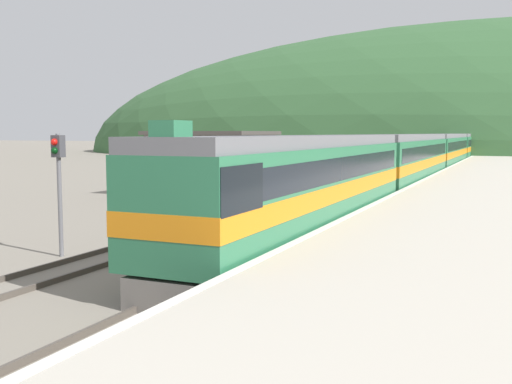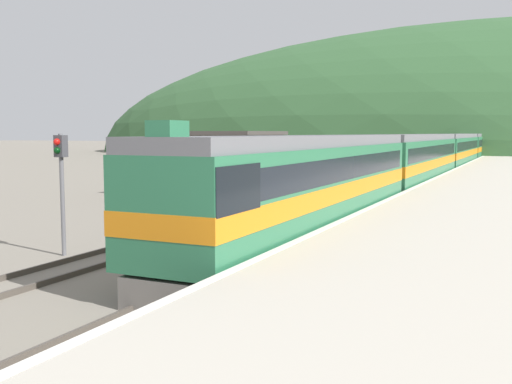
{
  "view_description": "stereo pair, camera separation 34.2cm",
  "coord_description": "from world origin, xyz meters",
  "px_view_note": "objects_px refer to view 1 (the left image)",
  "views": [
    {
      "loc": [
        7.02,
        6.78,
        4.02
      ],
      "look_at": [
        0.12,
        22.48,
        2.33
      ],
      "focal_mm": 42.0,
      "sensor_mm": 36.0,
      "label": 1
    },
    {
      "loc": [
        7.33,
        6.93,
        4.02
      ],
      "look_at": [
        0.12,
        22.48,
        2.33
      ],
      "focal_mm": 42.0,
      "sensor_mm": 36.0,
      "label": 2
    }
  ],
  "objects_px": {
    "carriage_third": "(444,151)",
    "express_train_lead_car": "(304,185)",
    "carriage_second": "(407,160)",
    "carriage_fourth": "(463,147)",
    "signal_post_siding": "(58,169)"
  },
  "relations": [
    {
      "from": "carriage_second",
      "to": "carriage_fourth",
      "type": "height_order",
      "value": "same"
    },
    {
      "from": "express_train_lead_car",
      "to": "carriage_fourth",
      "type": "relative_size",
      "value": 0.91
    },
    {
      "from": "carriage_third",
      "to": "carriage_fourth",
      "type": "relative_size",
      "value": 1.0
    },
    {
      "from": "carriage_second",
      "to": "signal_post_siding",
      "type": "xyz_separation_m",
      "value": [
        -6.55,
        -26.66,
        0.72
      ]
    },
    {
      "from": "carriage_second",
      "to": "carriage_fourth",
      "type": "distance_m",
      "value": 44.29
    },
    {
      "from": "express_train_lead_car",
      "to": "carriage_fourth",
      "type": "xyz_separation_m",
      "value": [
        0.0,
        65.71,
        -0.01
      ]
    },
    {
      "from": "carriage_third",
      "to": "carriage_fourth",
      "type": "bearing_deg",
      "value": 90.0
    },
    {
      "from": "carriage_fourth",
      "to": "signal_post_siding",
      "type": "height_order",
      "value": "signal_post_siding"
    },
    {
      "from": "express_train_lead_car",
      "to": "carriage_second",
      "type": "relative_size",
      "value": 0.91
    },
    {
      "from": "carriage_second",
      "to": "signal_post_siding",
      "type": "distance_m",
      "value": 27.46
    },
    {
      "from": "express_train_lead_car",
      "to": "carriage_third",
      "type": "height_order",
      "value": "express_train_lead_car"
    },
    {
      "from": "carriage_third",
      "to": "express_train_lead_car",
      "type": "bearing_deg",
      "value": -90.0
    },
    {
      "from": "carriage_third",
      "to": "signal_post_siding",
      "type": "distance_m",
      "value": 49.25
    },
    {
      "from": "carriage_fourth",
      "to": "signal_post_siding",
      "type": "bearing_deg",
      "value": -95.28
    },
    {
      "from": "express_train_lead_car",
      "to": "carriage_second",
      "type": "xyz_separation_m",
      "value": [
        0.0,
        21.41,
        -0.01
      ]
    }
  ]
}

